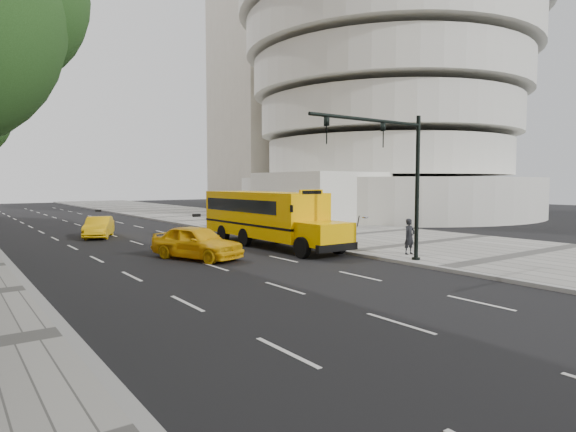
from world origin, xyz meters
TOP-DOWN VIEW (x-y plane):
  - ground at (0.00, 0.00)m, footprint 140.00×140.00m
  - sidewalk_museum at (12.00, 0.00)m, footprint 12.00×140.00m
  - curb_museum at (6.00, 0.00)m, footprint 0.30×140.00m
  - curb_far at (-8.00, 0.00)m, footprint 0.30×140.00m
  - guggenheim at (29.37, 18.51)m, footprint 33.20×42.20m
  - school_bus at (4.50, -0.41)m, footprint 2.96×11.56m
  - taxi_near at (-0.70, -2.62)m, footprint 3.41×4.96m
  - taxi_far at (-2.06, 9.08)m, footprint 2.88×4.29m
  - pedestrian at (7.63, -8.06)m, footprint 0.63×0.42m
  - traffic_signal at (5.19, -9.30)m, footprint 6.18×0.36m

SIDE VIEW (x-z plane):
  - ground at x=0.00m, z-range 0.00..0.00m
  - sidewalk_museum at x=12.00m, z-range 0.00..0.15m
  - curb_museum at x=6.00m, z-range 0.00..0.15m
  - curb_far at x=-8.00m, z-range 0.00..0.15m
  - taxi_far at x=-2.06m, z-range 0.00..1.34m
  - taxi_near at x=-0.70m, z-range 0.00..1.57m
  - pedestrian at x=7.63m, z-range 0.15..1.84m
  - school_bus at x=4.50m, z-range 0.17..3.36m
  - traffic_signal at x=5.19m, z-range 0.89..7.29m
  - guggenheim at x=29.37m, z-range -3.92..31.08m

